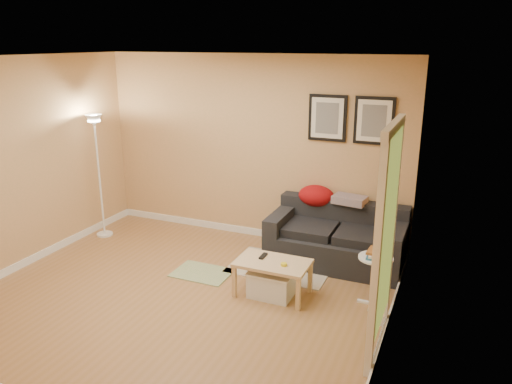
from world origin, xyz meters
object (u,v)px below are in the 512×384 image
Objects in this scene: storage_bin at (271,283)px; floor_lamp at (100,180)px; book_stack at (377,254)px; side_table at (374,281)px; coffee_table at (273,278)px; sofa at (336,236)px.

floor_lamp is at bearing 165.97° from storage_bin.
storage_bin is 0.28× the size of floor_lamp.
book_stack is at bearing 12.99° from storage_bin.
floor_lamp is at bearing 168.97° from book_stack.
side_table is 0.31× the size of floor_lamp.
storage_bin is at bearing -92.59° from coffee_table.
side_table is at bearing 9.40° from coffee_table.
storage_bin is at bearing -167.02° from side_table.
floor_lamp is at bearing -173.11° from sofa.
book_stack reaches higher than side_table.
floor_lamp is (-2.93, 0.73, 0.70)m from storage_bin.
coffee_table is 1.18m from book_stack.
floor_lamp is at bearing 173.15° from side_table.
storage_bin is 1.99× the size of book_stack.
book_stack is (1.09, 0.25, 0.45)m from storage_bin.
floor_lamp is (-4.02, 0.48, 0.57)m from side_table.
floor_lamp is at bearing 164.82° from coffee_table.
coffee_table is 1.44× the size of side_table.
book_stack reaches higher than storage_bin.
sofa is at bearing 125.69° from side_table.
book_stack is at bearing 9.42° from coffee_table.
side_table is at bearing 12.98° from storage_bin.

